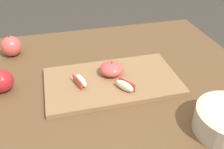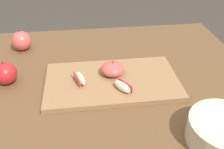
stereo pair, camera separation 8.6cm
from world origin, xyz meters
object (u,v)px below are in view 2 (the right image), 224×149
(apple_wedge_right, at_px, (80,78))
(cutting_board, at_px, (112,81))
(whole_apple_crimson, at_px, (5,73))
(apple_half_skin_up, at_px, (113,69))
(apple_wedge_near_knife, at_px, (123,87))
(ceramic_fruit_bowl, at_px, (224,131))
(whole_apple_pink_lady, at_px, (21,41))

(apple_wedge_right, bearing_deg, cutting_board, 1.64)
(apple_wedge_right, height_order, whole_apple_crimson, whole_apple_crimson)
(apple_half_skin_up, height_order, apple_wedge_near_knife, apple_half_skin_up)
(cutting_board, xyz_separation_m, apple_half_skin_up, (0.01, 0.03, 0.03))
(apple_half_skin_up, relative_size, ceramic_fruit_bowl, 0.44)
(apple_half_skin_up, height_order, whole_apple_crimson, whole_apple_crimson)
(apple_half_skin_up, relative_size, apple_wedge_right, 1.12)
(whole_apple_pink_lady, xyz_separation_m, ceramic_fruit_bowl, (0.60, -0.58, -0.00))
(whole_apple_crimson, bearing_deg, cutting_board, -7.80)
(apple_wedge_right, bearing_deg, ceramic_fruit_bowl, -38.69)
(cutting_board, distance_m, ceramic_fruit_bowl, 0.39)
(apple_wedge_near_knife, relative_size, apple_wedge_right, 0.96)
(apple_wedge_right, bearing_deg, whole_apple_pink_lady, 129.01)
(apple_half_skin_up, xyz_separation_m, apple_wedge_right, (-0.12, -0.03, -0.01))
(cutting_board, relative_size, whole_apple_pink_lady, 5.10)
(apple_wedge_near_knife, distance_m, ceramic_fruit_bowl, 0.32)
(whole_apple_pink_lady, relative_size, whole_apple_crimson, 1.05)
(apple_wedge_near_knife, relative_size, ceramic_fruit_bowl, 0.38)
(apple_wedge_right, xyz_separation_m, whole_apple_crimson, (-0.25, 0.05, 0.01))
(apple_wedge_near_knife, bearing_deg, whole_apple_crimson, 163.41)
(cutting_board, bearing_deg, ceramic_fruit_bowl, -49.19)
(apple_half_skin_up, distance_m, whole_apple_crimson, 0.37)
(whole_apple_crimson, bearing_deg, ceramic_fruit_bowl, -29.13)
(apple_wedge_right, relative_size, whole_apple_pink_lady, 0.83)
(apple_wedge_right, relative_size, whole_apple_crimson, 0.87)
(apple_wedge_near_knife, relative_size, whole_apple_pink_lady, 0.80)
(apple_half_skin_up, height_order, ceramic_fruit_bowl, same)
(apple_wedge_near_knife, height_order, ceramic_fruit_bowl, ceramic_fruit_bowl)
(apple_wedge_near_knife, relative_size, whole_apple_crimson, 0.84)
(cutting_board, relative_size, ceramic_fruit_bowl, 2.44)
(apple_wedge_near_knife, height_order, apple_wedge_right, same)
(apple_wedge_right, height_order, ceramic_fruit_bowl, ceramic_fruit_bowl)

